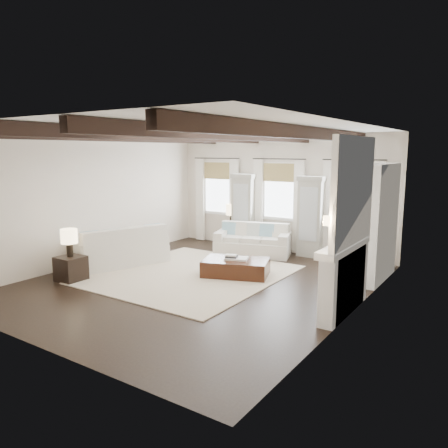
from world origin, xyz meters
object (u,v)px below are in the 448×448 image
Objects in this scene: ottoman at (236,268)px; side_table_back at (232,235)px; side_table_front at (71,269)px; sofa_back at (253,242)px; sofa_left at (121,250)px.

side_table_back is (-1.88, 2.76, 0.11)m from ottoman.
side_table_front is (-2.76, -2.28, 0.08)m from ottoman.
side_table_front is (-2.05, -4.27, -0.07)m from sofa_back.
sofa_left reaches higher than side_table_front.
side_table_front is 5.12m from side_table_back.
side_table_back is (0.93, 3.56, -0.09)m from sofa_left.
ottoman is 2.40× the size of side_table_back.
side_table_back reaches higher than ottoman.
sofa_left is (-2.11, -2.78, 0.05)m from sofa_back.
sofa_back is 2.11m from ottoman.
side_table_front reaches higher than ottoman.
sofa_back reaches higher than side_table_front.
sofa_left reaches higher than ottoman.
side_table_back is (0.87, 5.04, 0.03)m from side_table_front.
side_table_back is at bearing 75.33° from sofa_left.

